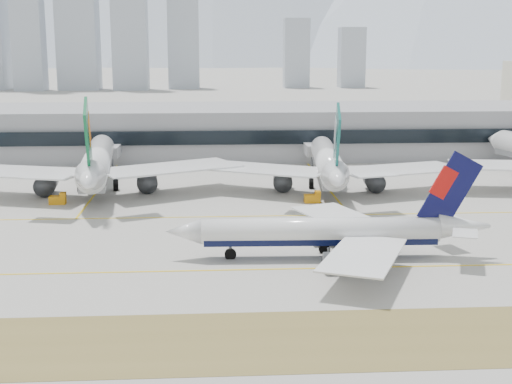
{
  "coord_description": "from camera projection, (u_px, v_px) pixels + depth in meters",
  "views": [
    {
      "loc": [
        -4.07,
        -110.14,
        34.06
      ],
      "look_at": [
        4.01,
        18.0,
        7.5
      ],
      "focal_mm": 50.0,
      "sensor_mm": 36.0,
      "label": 1
    }
  ],
  "objects": [
    {
      "name": "ground",
      "position": [
        238.0,
        260.0,
        114.79
      ],
      "size": [
        3000.0,
        3000.0,
        0.0
      ],
      "primitive_type": "plane",
      "color": "#99958F",
      "rests_on": "ground"
    },
    {
      "name": "taxiing_airliner",
      "position": [
        332.0,
        232.0,
        115.34
      ],
      "size": [
        52.9,
        46.01,
        17.79
      ],
      "rotation": [
        0.0,
        0.0,
        3.11
      ],
      "color": "white",
      "rests_on": "ground"
    },
    {
      "name": "widebody_eva",
      "position": [
        97.0,
        165.0,
        167.13
      ],
      "size": [
        68.31,
        67.15,
        24.46
      ],
      "rotation": [
        0.0,
        0.0,
        1.67
      ],
      "color": "white",
      "rests_on": "ground"
    },
    {
      "name": "widebody_cathay",
      "position": [
        328.0,
        164.0,
        169.99
      ],
      "size": [
        64.2,
        63.07,
        22.97
      ],
      "rotation": [
        0.0,
        0.0,
        1.48
      ],
      "color": "white",
      "rests_on": "ground"
    },
    {
      "name": "terminal",
      "position": [
        224.0,
        130.0,
        225.5
      ],
      "size": [
        280.0,
        43.1,
        15.0
      ],
      "color": "gray",
      "rests_on": "ground"
    },
    {
      "name": "gse_b",
      "position": [
        58.0,
        199.0,
        155.17
      ],
      "size": [
        3.55,
        2.0,
        2.6
      ],
      "color": "orange",
      "rests_on": "ground"
    },
    {
      "name": "gse_c",
      "position": [
        313.0,
        198.0,
        156.68
      ],
      "size": [
        3.55,
        2.0,
        2.6
      ],
      "color": "orange",
      "rests_on": "ground"
    },
    {
      "name": "city_skyline",
      "position": [
        75.0,
        24.0,
        541.27
      ],
      "size": [
        342.0,
        49.8,
        140.0
      ],
      "color": "#9FA8B5",
      "rests_on": "ground"
    }
  ]
}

